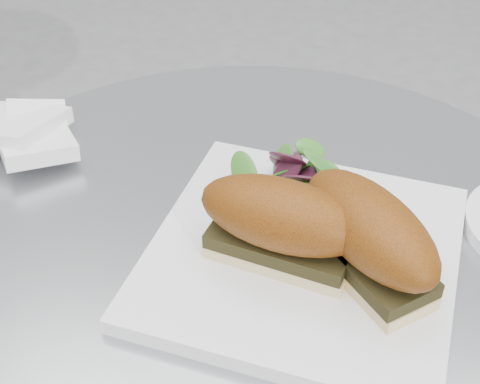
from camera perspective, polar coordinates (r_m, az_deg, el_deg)
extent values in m
cylinder|color=#ACAEB3|center=(0.64, 1.16, -4.99)|extent=(0.70, 0.70, 0.02)
cube|color=white|center=(0.61, 5.40, -5.35)|extent=(0.29, 0.29, 0.02)
cube|color=beige|center=(0.59, 3.38, -5.23)|extent=(0.13, 0.07, 0.01)
cube|color=black|center=(0.58, 3.43, -4.28)|extent=(0.13, 0.07, 0.01)
ellipsoid|color=#72350A|center=(0.56, 3.55, -1.96)|extent=(0.16, 0.09, 0.06)
cube|color=beige|center=(0.59, 10.49, -6.16)|extent=(0.13, 0.13, 0.01)
cube|color=black|center=(0.58, 10.64, -5.21)|extent=(0.13, 0.13, 0.01)
ellipsoid|color=#72350A|center=(0.56, 11.01, -2.92)|extent=(0.16, 0.16, 0.06)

